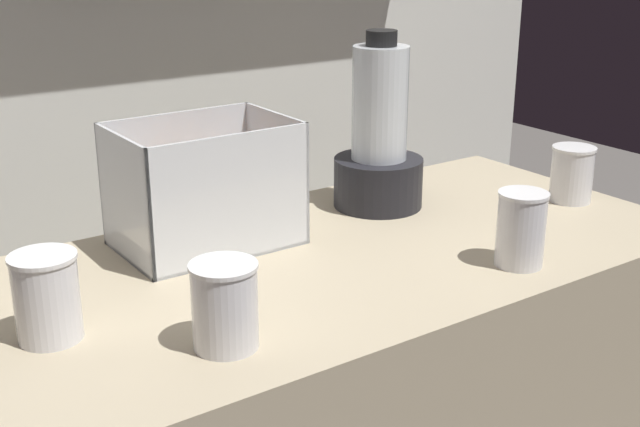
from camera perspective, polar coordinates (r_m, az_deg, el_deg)
name	(u,v)px	position (r m, az deg, el deg)	size (l,w,h in m)	color
back_wall_unit	(132,7)	(2.03, -12.69, 13.56)	(2.60, 0.24, 2.50)	silver
carrot_display_bin	(206,206)	(1.50, -7.78, 0.50)	(0.30, 0.21, 0.22)	white
blender_pitcher	(379,145)	(1.68, 4.05, 4.69)	(0.18, 0.18, 0.35)	black
juice_cup_carrot_far_left	(47,302)	(1.21, -18.11, -5.73)	(0.09, 0.09, 0.13)	white
juice_cup_mango_left	(225,310)	(1.14, -6.50, -6.59)	(0.09, 0.09, 0.12)	white
juice_cup_mango_middle	(521,234)	(1.44, 13.53, -1.35)	(0.08, 0.08, 0.13)	white
juice_cup_orange_right	(572,177)	(1.80, 16.79, 2.38)	(0.09, 0.09, 0.12)	white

